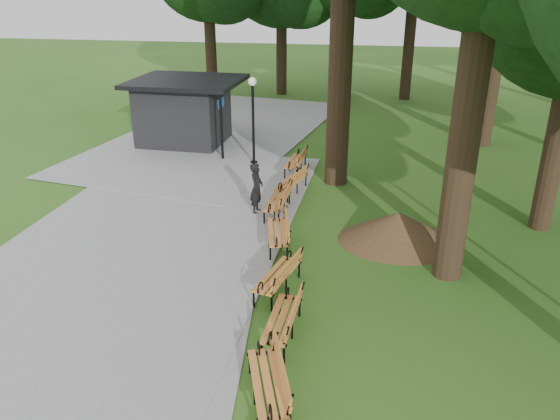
% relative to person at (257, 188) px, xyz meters
% --- Properties ---
extents(ground, '(100.00, 100.00, 0.00)m').
position_rel_person_xyz_m(ground, '(1.17, -5.23, -0.81)').
color(ground, '#2B5B1A').
rests_on(ground, ground).
extents(path, '(12.00, 38.00, 0.06)m').
position_rel_person_xyz_m(path, '(-2.83, -2.23, -0.78)').
color(path, gray).
rests_on(path, ground).
extents(person, '(0.42, 0.61, 1.62)m').
position_rel_person_xyz_m(person, '(0.00, 0.00, 0.00)').
color(person, black).
rests_on(person, ground).
extents(kiosk, '(4.67, 4.10, 2.82)m').
position_rel_person_xyz_m(kiosk, '(-4.72, 7.07, 0.60)').
color(kiosk, black).
rests_on(kiosk, ground).
extents(lamp_post, '(0.32, 0.32, 3.37)m').
position_rel_person_xyz_m(lamp_post, '(-1.10, 4.70, 1.60)').
color(lamp_post, black).
rests_on(lamp_post, ground).
extents(dirt_mound, '(2.78, 2.78, 0.89)m').
position_rel_person_xyz_m(dirt_mound, '(4.28, -1.35, -0.36)').
color(dirt_mound, '#47301C').
rests_on(dirt_mound, ground).
extents(bench_1, '(1.20, 2.00, 0.88)m').
position_rel_person_xyz_m(bench_1, '(1.88, -8.15, -0.37)').
color(bench_1, orange).
rests_on(bench_1, ground).
extents(bench_2, '(0.73, 1.93, 0.88)m').
position_rel_person_xyz_m(bench_2, '(1.82, -6.24, -0.37)').
color(bench_2, orange).
rests_on(bench_2, ground).
extents(bench_3, '(1.08, 2.00, 0.88)m').
position_rel_person_xyz_m(bench_3, '(1.43, -4.51, -0.37)').
color(bench_3, orange).
rests_on(bench_3, ground).
extents(bench_4, '(1.03, 1.99, 0.88)m').
position_rel_person_xyz_m(bench_4, '(1.03, -2.21, -0.37)').
color(bench_4, orange).
rests_on(bench_4, ground).
extents(bench_5, '(0.72, 1.93, 0.88)m').
position_rel_person_xyz_m(bench_5, '(0.65, -0.03, -0.37)').
color(bench_5, orange).
rests_on(bench_5, ground).
extents(bench_6, '(1.09, 2.00, 0.88)m').
position_rel_person_xyz_m(bench_6, '(0.81, 1.75, -0.37)').
color(bench_6, orange).
rests_on(bench_6, ground).
extents(bench_7, '(0.76, 1.94, 0.88)m').
position_rel_person_xyz_m(bench_7, '(0.64, 3.95, -0.37)').
color(bench_7, orange).
rests_on(bench_7, ground).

